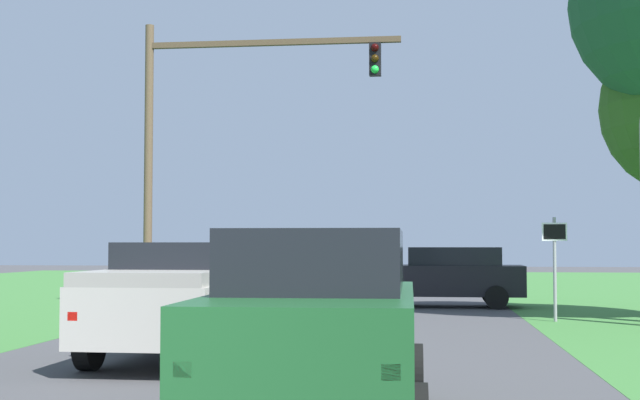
# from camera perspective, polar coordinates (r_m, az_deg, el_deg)

# --- Properties ---
(ground_plane) EXTENTS (120.00, 120.00, 0.00)m
(ground_plane) POSITION_cam_1_polar(r_m,az_deg,el_deg) (15.51, -2.13, -9.76)
(ground_plane) COLOR #424244
(red_suv_near) EXTENTS (2.17, 4.66, 2.00)m
(red_suv_near) POSITION_cam_1_polar(r_m,az_deg,el_deg) (8.89, -0.08, -8.11)
(red_suv_near) COLOR #194C23
(red_suv_near) RESTS_ON ground_plane
(pickup_truck_lead) EXTENTS (2.33, 5.59, 1.89)m
(pickup_truck_lead) POSITION_cam_1_polar(r_m,az_deg,el_deg) (14.67, -8.64, -6.30)
(pickup_truck_lead) COLOR #B7B2A8
(pickup_truck_lead) RESTS_ON ground_plane
(traffic_light) EXTENTS (7.24, 0.40, 8.09)m
(traffic_light) POSITION_cam_1_polar(r_m,az_deg,el_deg) (24.90, -7.08, 5.06)
(traffic_light) COLOR brown
(traffic_light) RESTS_ON ground_plane
(keep_moving_sign) EXTENTS (0.60, 0.09, 2.51)m
(keep_moving_sign) POSITION_cam_1_polar(r_m,az_deg,el_deg) (21.97, 14.97, -3.45)
(keep_moving_sign) COLOR gray
(keep_moving_sign) RESTS_ON ground_plane
(crossing_suv_far) EXTENTS (4.51, 2.09, 1.77)m
(crossing_suv_far) POSITION_cam_1_polar(r_m,az_deg,el_deg) (26.56, 8.34, -4.85)
(crossing_suv_far) COLOR black
(crossing_suv_far) RESTS_ON ground_plane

